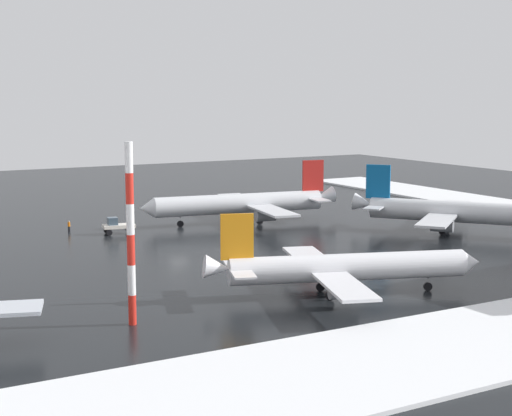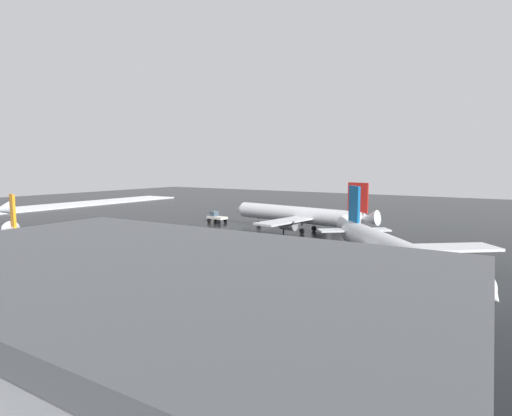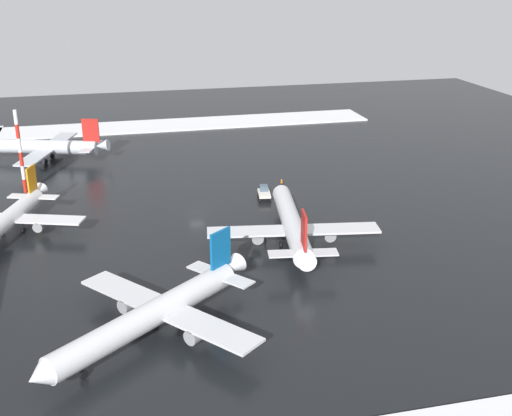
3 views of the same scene
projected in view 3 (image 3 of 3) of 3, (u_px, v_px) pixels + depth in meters
ground_plane at (197, 212)px, 115.48m from camera, size 240.00×240.00×0.00m
snow_bank_left at (161, 125)px, 176.31m from camera, size 14.00×116.00×0.35m
airplane_distant_tail at (292, 224)px, 101.67m from camera, size 32.65×27.24×9.71m
airplane_parked_starboard at (39, 147)px, 144.21m from camera, size 27.39×32.51×9.90m
airplane_far_rear at (6, 221)px, 103.75m from camera, size 28.53×24.07×8.73m
airplane_foreground_jet at (154, 313)px, 75.55m from camera, size 24.79×27.47×9.78m
pushback_tug at (264, 192)px, 121.42m from camera, size 4.88×2.90×2.50m
ground_crew_near_tug at (282, 183)px, 127.83m from camera, size 0.36×0.36×1.71m
ground_crew_beside_wing at (265, 236)px, 102.82m from camera, size 0.36×0.36×1.71m
antenna_mast at (20, 152)px, 122.30m from camera, size 0.70×0.70×16.33m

